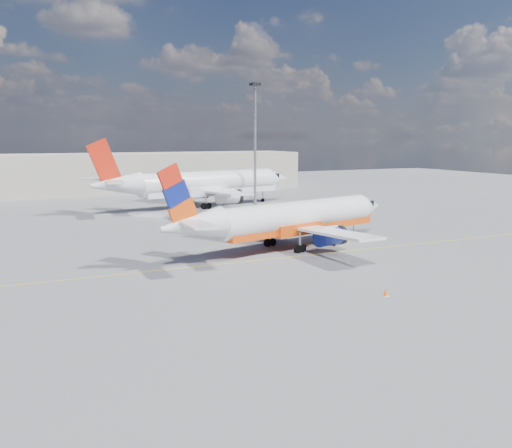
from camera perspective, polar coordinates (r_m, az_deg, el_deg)
name	(u,v)px	position (r m, az deg, el deg)	size (l,w,h in m)	color
ground	(284,266)	(51.42, 2.85, -4.17)	(240.00, 240.00, 0.00)	slate
taxi_line	(269,259)	(54.01, 1.34, -3.52)	(70.00, 0.15, 0.01)	yellow
terminal_main	(136,172)	(122.76, -11.88, 5.07)	(70.00, 14.00, 8.00)	beige
main_jet	(291,219)	(58.75, 3.50, 0.54)	(30.83, 23.52, 9.32)	white
second_jet	(203,184)	(93.79, -5.35, 3.99)	(37.40, 28.90, 11.28)	white
gse_tug	(334,236)	(61.97, 7.83, -1.21)	(2.86, 2.36, 1.80)	black
traffic_cone	(386,292)	(42.70, 12.86, -6.68)	(0.43, 0.43, 0.60)	white
floodlight_mast	(255,133)	(95.27, -0.09, 9.11)	(1.47, 1.47, 20.14)	#9E9FA6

